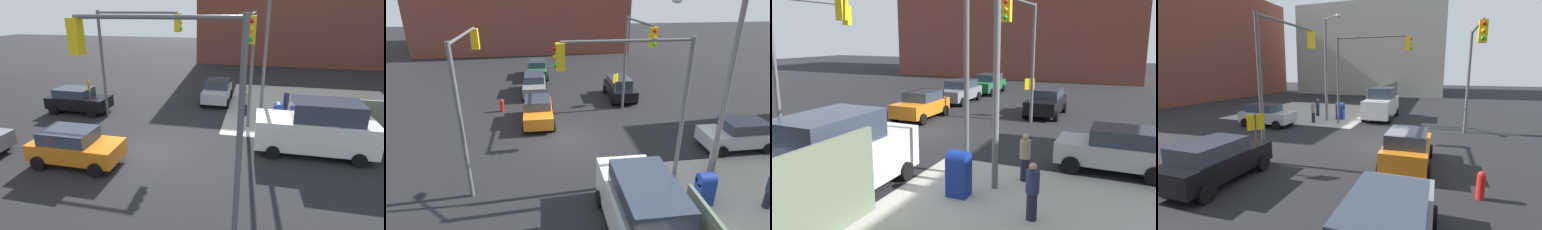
# 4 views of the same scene
# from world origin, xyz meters

# --- Properties ---
(ground_plane) EXTENTS (120.00, 120.00, 0.00)m
(ground_plane) POSITION_xyz_m (0.00, 0.00, 0.00)
(ground_plane) COLOR black
(sidewalk_corner) EXTENTS (12.00, 12.00, 0.01)m
(sidewalk_corner) POSITION_xyz_m (9.00, 9.00, 0.01)
(sidewalk_corner) COLOR #ADA89E
(sidewalk_corner) RESTS_ON ground
(building_warehouse_north) EXTENTS (32.00, 18.00, 15.30)m
(building_warehouse_north) POSITION_xyz_m (13.14, 34.00, 7.65)
(building_warehouse_north) COLOR brown
(building_warehouse_north) RESTS_ON ground
(traffic_signal_nw_corner) EXTENTS (5.18, 0.36, 6.50)m
(traffic_signal_nw_corner) POSITION_xyz_m (-2.54, 4.50, 4.61)
(traffic_signal_nw_corner) COLOR #59595B
(traffic_signal_nw_corner) RESTS_ON ground
(traffic_signal_se_corner) EXTENTS (5.06, 0.36, 6.50)m
(traffic_signal_se_corner) POSITION_xyz_m (2.59, -4.50, 4.61)
(traffic_signal_se_corner) COLOR #59595B
(traffic_signal_se_corner) RESTS_ON ground
(traffic_signal_ne_corner) EXTENTS (0.36, 5.47, 6.50)m
(traffic_signal_ne_corner) POSITION_xyz_m (4.50, 2.41, 4.63)
(traffic_signal_ne_corner) COLOR #59595B
(traffic_signal_ne_corner) RESTS_ON ground
(street_lamp_corner) EXTENTS (2.04, 2.01, 8.00)m
(street_lamp_corner) POSITION_xyz_m (4.94, 5.53, 4.70)
(street_lamp_corner) COLOR slate
(street_lamp_corner) RESTS_ON ground
(warning_sign_two_way) EXTENTS (0.48, 0.48, 2.40)m
(warning_sign_two_way) POSITION_xyz_m (-5.40, 4.13, 1.64)
(warning_sign_two_way) COLOR #4C4C4C
(warning_sign_two_way) RESTS_ON ground
(mailbox_blue) EXTENTS (0.56, 0.64, 1.43)m
(mailbox_blue) POSITION_xyz_m (6.20, 5.00, 0.76)
(mailbox_blue) COLOR navy
(mailbox_blue) RESTS_ON ground
(hatchback_orange) EXTENTS (3.98, 2.02, 1.62)m
(hatchback_orange) POSITION_xyz_m (-2.82, -1.62, 0.84)
(hatchback_orange) COLOR orange
(hatchback_orange) RESTS_ON ground
(sedan_silver) EXTENTS (2.02, 3.91, 1.62)m
(sedan_silver) POSITION_xyz_m (2.02, 9.22, 0.84)
(sedan_silver) COLOR #B7BABF
(sedan_silver) RESTS_ON ground
(coupe_black) EXTENTS (4.08, 2.02, 1.62)m
(coupe_black) POSITION_xyz_m (-6.77, 4.86, 0.84)
(coupe_black) COLOR black
(coupe_black) RESTS_ON ground
(van_white_delivery) EXTENTS (5.40, 2.32, 2.62)m
(van_white_delivery) POSITION_xyz_m (7.74, 1.80, 1.28)
(van_white_delivery) COLOR white
(van_white_delivery) RESTS_ON ground
(pedestrian_crossing) EXTENTS (0.36, 0.36, 1.64)m
(pedestrian_crossing) POSITION_xyz_m (4.20, 6.50, 0.85)
(pedestrian_crossing) COLOR #9E937A
(pedestrian_crossing) RESTS_ON ground
(pedestrian_waiting) EXTENTS (0.36, 0.36, 1.59)m
(pedestrian_waiting) POSITION_xyz_m (6.80, 7.40, 0.82)
(pedestrian_waiting) COLOR navy
(pedestrian_waiting) RESTS_ON ground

